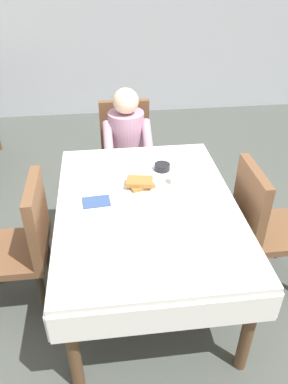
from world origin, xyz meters
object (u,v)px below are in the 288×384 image
(dining_table_main, at_px, (147,215))
(chair_left_side, at_px, (25,239))
(chair_diner, at_px, (126,147))
(plate_breakfast, at_px, (140,187))
(syrup_pitcher, at_px, (93,172))
(breakfast_stack, at_px, (140,183))
(knife_right_of_plate, at_px, (169,187))
(diner_person, at_px, (127,141))
(spoon_near_edge, at_px, (149,218))
(bowl_butter, at_px, (162,167))
(chair_right_side, at_px, (261,221))
(cup_coffee, at_px, (176,178))
(fork_left_of_plate, at_px, (111,191))

(dining_table_main, distance_m, chair_left_side, 0.78)
(chair_diner, xyz_separation_m, plate_breakfast, (0.02, -0.99, 0.22))
(syrup_pitcher, bearing_deg, chair_left_side, -141.28)
(dining_table_main, height_order, breakfast_stack, breakfast_stack)
(dining_table_main, relative_size, knife_right_of_plate, 7.62)
(diner_person, distance_m, spoon_near_edge, 1.17)
(diner_person, bearing_deg, knife_right_of_plate, 103.62)
(bowl_butter, relative_size, spoon_near_edge, 0.73)
(chair_left_side, xyz_separation_m, chair_right_side, (1.54, 0.00, 0.00))
(chair_diner, relative_size, cup_coffee, 8.23)
(chair_left_side, height_order, plate_breakfast, chair_left_side)
(syrup_pitcher, height_order, knife_right_of_plate, syrup_pitcher)
(plate_breakfast, relative_size, syrup_pitcher, 3.50)
(plate_breakfast, xyz_separation_m, bowl_butter, (0.18, 0.21, 0.01))
(chair_left_side, bearing_deg, plate_breakfast, -76.65)
(bowl_butter, height_order, knife_right_of_plate, bowl_butter)
(cup_coffee, height_order, bowl_butter, cup_coffee)
(syrup_pitcher, bearing_deg, breakfast_stack, -31.78)
(chair_right_side, bearing_deg, breakfast_stack, -102.45)
(dining_table_main, xyz_separation_m, chair_diner, (-0.04, 1.17, -0.12))
(bowl_butter, relative_size, syrup_pitcher, 1.38)
(bowl_butter, bearing_deg, spoon_near_edge, -106.77)
(dining_table_main, bearing_deg, bowl_butter, 67.94)
(syrup_pitcher, bearing_deg, dining_table_main, -48.26)
(cup_coffee, xyz_separation_m, fork_left_of_plate, (-0.43, -0.04, -0.04))
(breakfast_stack, distance_m, spoon_near_edge, 0.33)
(dining_table_main, relative_size, diner_person, 1.36)
(diner_person, xyz_separation_m, chair_left_side, (-0.73, -1.01, -0.14))
(chair_diner, distance_m, cup_coffee, 1.04)
(dining_table_main, distance_m, fork_left_of_plate, 0.28)
(syrup_pitcher, distance_m, spoon_near_edge, 0.60)
(dining_table_main, height_order, fork_left_of_plate, fork_left_of_plate)
(dining_table_main, bearing_deg, syrup_pitcher, 131.74)
(chair_left_side, relative_size, bowl_butter, 8.45)
(chair_diner, height_order, fork_left_of_plate, chair_diner)
(chair_diner, bearing_deg, syrup_pitcher, 70.88)
(plate_breakfast, bearing_deg, diner_person, 91.20)
(cup_coffee, height_order, fork_left_of_plate, cup_coffee)
(dining_table_main, bearing_deg, plate_breakfast, 97.41)
(chair_diner, bearing_deg, spoon_near_edge, 91.58)
(bowl_butter, bearing_deg, chair_left_side, -157.22)
(diner_person, bearing_deg, chair_right_side, 128.66)
(chair_left_side, bearing_deg, spoon_near_edge, -100.97)
(chair_diner, xyz_separation_m, fork_left_of_plate, (-0.17, -1.01, 0.21))
(chair_left_side, xyz_separation_m, bowl_butter, (0.93, 0.39, 0.23))
(plate_breakfast, distance_m, fork_left_of_plate, 0.19)
(chair_left_side, xyz_separation_m, syrup_pitcher, (0.45, 0.36, 0.25))
(plate_breakfast, xyz_separation_m, breakfast_stack, (0.00, -0.00, 0.03))
(breakfast_stack, bearing_deg, knife_right_of_plate, -5.35)
(chair_right_side, xyz_separation_m, bowl_butter, (-0.61, 0.39, 0.23))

